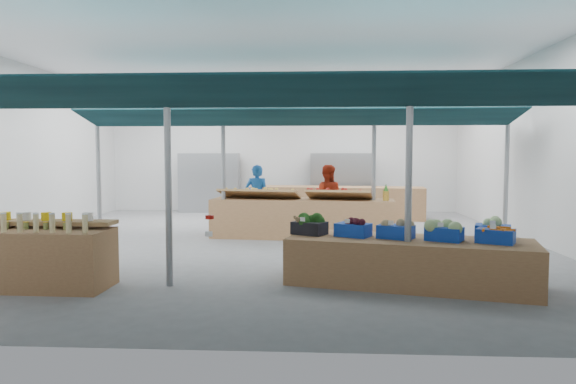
% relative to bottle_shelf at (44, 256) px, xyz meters
% --- Properties ---
extents(floor, '(13.00, 13.00, 0.00)m').
position_rel_bottle_shelf_xyz_m(floor, '(2.81, 4.21, -0.47)').
color(floor, slate).
rests_on(floor, ground).
extents(hall, '(13.00, 13.00, 13.00)m').
position_rel_bottle_shelf_xyz_m(hall, '(2.81, 5.64, 2.18)').
color(hall, silver).
rests_on(hall, ground).
extents(pole_grid, '(10.00, 4.60, 3.00)m').
position_rel_bottle_shelf_xyz_m(pole_grid, '(3.56, 2.46, 1.35)').
color(pole_grid, gray).
rests_on(pole_grid, floor).
extents(awnings, '(9.50, 7.08, 0.30)m').
position_rel_bottle_shelf_xyz_m(awnings, '(3.56, 2.46, 2.31)').
color(awnings, black).
rests_on(awnings, pole_grid).
extents(back_shelving_left, '(2.00, 0.50, 2.00)m').
position_rel_bottle_shelf_xyz_m(back_shelving_left, '(0.31, 10.21, 0.53)').
color(back_shelving_left, '#B23F33').
rests_on(back_shelving_left, floor).
extents(back_shelving_right, '(2.00, 0.50, 2.00)m').
position_rel_bottle_shelf_xyz_m(back_shelving_right, '(4.81, 10.21, 0.53)').
color(back_shelving_right, '#B23F33').
rests_on(back_shelving_right, floor).
extents(bottle_shelf, '(1.96, 1.20, 1.14)m').
position_rel_bottle_shelf_xyz_m(bottle_shelf, '(0.00, 0.00, 0.00)').
color(bottle_shelf, brown).
rests_on(bottle_shelf, floor).
extents(veg_counter, '(3.76, 2.03, 0.70)m').
position_rel_bottle_shelf_xyz_m(veg_counter, '(5.37, 0.45, -0.12)').
color(veg_counter, brown).
rests_on(veg_counter, floor).
extents(fruit_counter, '(4.35, 1.41, 0.92)m').
position_rel_bottle_shelf_xyz_m(fruit_counter, '(3.66, 4.83, -0.01)').
color(fruit_counter, brown).
rests_on(fruit_counter, floor).
extents(far_counter, '(5.54, 1.72, 0.98)m').
position_rel_bottle_shelf_xyz_m(far_counter, '(4.56, 8.76, 0.03)').
color(far_counter, brown).
rests_on(far_counter, floor).
extents(crate_stack, '(0.51, 0.40, 0.56)m').
position_rel_bottle_shelf_xyz_m(crate_stack, '(5.81, 0.31, -0.19)').
color(crate_stack, '#0F37A7').
rests_on(crate_stack, floor).
extents(vendor_left, '(0.66, 0.46, 1.71)m').
position_rel_bottle_shelf_xyz_m(vendor_left, '(2.46, 5.93, 0.39)').
color(vendor_left, '#1853A1').
rests_on(vendor_left, floor).
extents(vendor_right, '(0.89, 0.72, 1.71)m').
position_rel_bottle_shelf_xyz_m(vendor_right, '(4.26, 5.93, 0.39)').
color(vendor_right, '#A82A14').
rests_on(vendor_right, floor).
extents(crate_broccoli, '(0.61, 0.54, 0.35)m').
position_rel_bottle_shelf_xyz_m(crate_broccoli, '(3.88, 0.83, 0.39)').
color(crate_broccoli, black).
rests_on(crate_broccoli, veg_counter).
extents(crate_beets, '(0.61, 0.54, 0.29)m').
position_rel_bottle_shelf_xyz_m(crate_beets, '(4.55, 0.66, 0.36)').
color(crate_beets, '#0F37A7').
rests_on(crate_beets, veg_counter).
extents(crate_celeriac, '(0.61, 0.54, 0.31)m').
position_rel_bottle_shelf_xyz_m(crate_celeriac, '(5.18, 0.50, 0.38)').
color(crate_celeriac, '#0F37A7').
rests_on(crate_celeriac, veg_counter).
extents(crate_cabbage, '(0.61, 0.54, 0.35)m').
position_rel_bottle_shelf_xyz_m(crate_cabbage, '(5.86, 0.33, 0.39)').
color(crate_cabbage, '#0F37A7').
rests_on(crate_cabbage, veg_counter).
extents(crate_carrots, '(0.61, 0.54, 0.29)m').
position_rel_bottle_shelf_xyz_m(crate_carrots, '(6.53, 0.16, 0.34)').
color(crate_carrots, '#0F37A7').
rests_on(crate_carrots, veg_counter).
extents(sparrow, '(0.12, 0.09, 0.11)m').
position_rel_bottle_shelf_xyz_m(sparrow, '(3.70, 0.74, 0.48)').
color(sparrow, brown).
rests_on(sparrow, crate_broccoli).
extents(pole_ribbon, '(0.12, 0.12, 0.28)m').
position_rel_bottle_shelf_xyz_m(pole_ribbon, '(2.54, -0.36, 0.61)').
color(pole_ribbon, '#AF110B').
rests_on(pole_ribbon, pole_grid).
extents(apple_heap_yellow, '(2.00, 1.04, 0.27)m').
position_rel_bottle_shelf_xyz_m(apple_heap_yellow, '(2.63, 4.83, 0.62)').
color(apple_heap_yellow, '#997247').
rests_on(apple_heap_yellow, fruit_counter).
extents(apple_heap_red, '(1.60, 0.96, 0.27)m').
position_rel_bottle_shelf_xyz_m(apple_heap_red, '(4.51, 4.65, 0.62)').
color(apple_heap_red, '#997247').
rests_on(apple_heap_red, fruit_counter).
extents(pineapple, '(0.14, 0.14, 0.39)m').
position_rel_bottle_shelf_xyz_m(pineapple, '(5.57, 4.56, 0.63)').
color(pineapple, '#8C6019').
rests_on(pineapple, fruit_counter).
extents(crate_extra, '(0.59, 0.50, 0.32)m').
position_rel_bottle_shelf_xyz_m(crate_extra, '(6.64, 0.59, 0.38)').
color(crate_extra, '#0F37A7').
rests_on(crate_extra, veg_counter).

